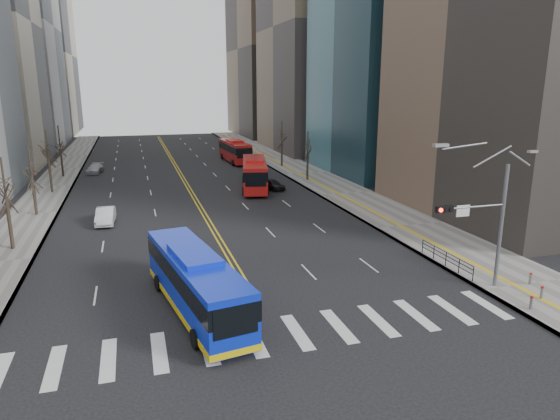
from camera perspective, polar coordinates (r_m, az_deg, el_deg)
name	(u,v)px	position (r m, az deg, el deg)	size (l,w,h in m)	color
ground	(276,335)	(26.75, -0.51, -14.10)	(220.00, 220.00, 0.00)	black
sidewalk_right	(305,173)	(72.87, 2.93, 4.23)	(7.00, 130.00, 0.15)	slate
sidewalk_left	(53,186)	(69.53, -24.56, 2.46)	(5.00, 130.00, 0.15)	slate
crosswalk	(276,335)	(26.75, -0.51, -14.09)	(26.70, 4.00, 0.01)	silver
centerline	(177,168)	(78.93, -11.67, 4.67)	(0.55, 100.00, 0.01)	gold
office_towers	(163,15)	(92.07, -13.20, 20.87)	(83.00, 134.00, 58.00)	#9B9B9E
signal_mast	(483,216)	(32.84, 22.17, -0.66)	(5.37, 0.37, 9.39)	slate
pedestrian_railing	(446,257)	(37.33, 18.45, -5.08)	(0.06, 6.06, 1.02)	black
bollards	(534,291)	(34.21, 27.07, -8.21)	(2.87, 3.17, 0.78)	slate
street_trees	(126,157)	(57.73, -17.18, 5.80)	(35.20, 47.20, 7.60)	black
blue_bus	(196,280)	(28.89, -9.62, -7.95)	(4.71, 12.68, 3.60)	#0D28CE
red_bus_near	(254,172)	(61.95, -2.94, 4.37)	(5.36, 12.45, 3.82)	red
red_bus_far	(235,150)	(83.84, -5.19, 6.87)	(3.41, 11.85, 3.70)	red
car_white	(105,216)	(49.27, -19.32, -0.63)	(1.58, 4.53, 1.49)	silver
car_dark_mid	(273,185)	(61.56, -0.85, 2.93)	(1.53, 3.80, 1.30)	black
car_silver	(95,169)	(77.98, -20.40, 4.45)	(1.85, 4.56, 1.32)	#A2A2A7
car_dark_far	(232,155)	(88.59, -5.48, 6.31)	(2.00, 4.34, 1.21)	black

